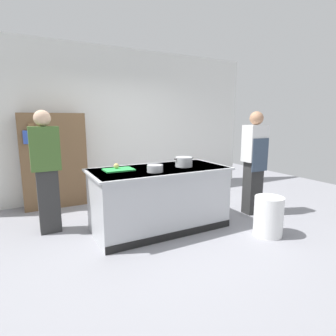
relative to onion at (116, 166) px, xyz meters
name	(u,v)px	position (x,y,z in m)	size (l,w,h in m)	color
ground_plane	(160,227)	(0.58, -0.17, -0.96)	(10.00, 10.00, 0.00)	gray
back_wall	(114,124)	(0.58, 1.93, 0.54)	(6.40, 0.12, 3.00)	white
counter_island	(159,197)	(0.58, -0.17, -0.49)	(1.98, 0.98, 0.90)	#B7BABF
cutting_board	(119,170)	(0.02, -0.05, -0.05)	(0.40, 0.28, 0.02)	green
onion	(116,166)	(0.00, 0.00, 0.00)	(0.07, 0.07, 0.07)	tan
stock_pot	(184,162)	(0.97, -0.22, 0.01)	(0.32, 0.25, 0.14)	#B7BABF
mixing_bowl	(155,168)	(0.41, -0.38, -0.01)	(0.22, 0.22, 0.10)	#B7BABF
trash_bin	(268,216)	(1.79, -1.12, -0.68)	(0.39, 0.39, 0.55)	white
person_chef	(254,160)	(2.27, -0.34, -0.04)	(0.38, 0.25, 1.72)	#2C2C2C
person_guest	(46,169)	(-0.86, 0.45, -0.05)	(0.38, 0.24, 1.72)	#2E2E2E
bookshelf	(54,161)	(-0.64, 1.63, -0.10)	(1.10, 0.31, 1.70)	brown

